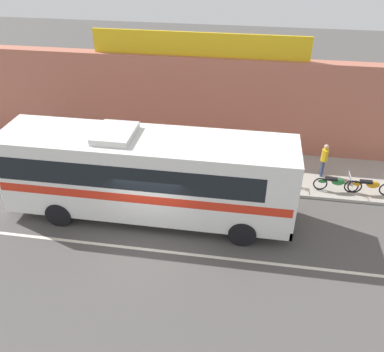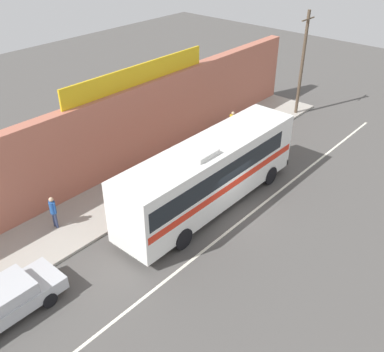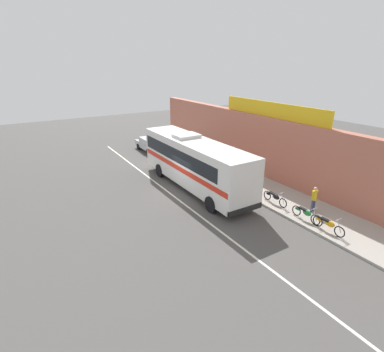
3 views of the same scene
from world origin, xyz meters
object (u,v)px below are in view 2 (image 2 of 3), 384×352
object	(u,v)px
pedestrian_near_shop	(233,121)
pedestrian_by_curb	(53,210)
parked_car	(5,300)
intercity_bus	(209,172)
motorcycle_black	(263,124)
utility_pole	(302,62)
motorcycle_orange	(251,131)
motorcycle_purple	(227,144)

from	to	relation	value
pedestrian_near_shop	pedestrian_by_curb	bearing A→B (deg)	178.63
parked_car	pedestrian_near_shop	xyz separation A→B (m)	(17.81, 2.73, 0.34)
pedestrian_by_curb	intercity_bus	bearing A→B (deg)	-34.18
parked_car	motorcycle_black	world-z (taller)	parked_car
utility_pole	pedestrian_by_curb	bearing A→B (deg)	174.96
parked_car	motorcycle_orange	bearing A→B (deg)	4.71
intercity_bus	parked_car	world-z (taller)	intercity_bus
motorcycle_black	motorcycle_orange	world-z (taller)	same
motorcycle_orange	pedestrian_near_shop	xyz separation A→B (m)	(-0.43, 1.23, 0.51)
utility_pole	pedestrian_by_curb	world-z (taller)	utility_pole
parked_car	motorcycle_orange	size ratio (longest dim) A/B	2.22
intercity_bus	pedestrian_near_shop	xyz separation A→B (m)	(7.31, 3.96, -0.99)
motorcycle_black	pedestrian_by_curb	xyz separation A→B (m)	(-15.51, 1.54, 0.56)
utility_pole	pedestrian_near_shop	world-z (taller)	utility_pole
motorcycle_orange	pedestrian_near_shop	size ratio (longest dim) A/B	1.20
parked_car	motorcycle_purple	bearing A→B (deg)	5.81
intercity_bus	motorcycle_black	world-z (taller)	intercity_bus
pedestrian_near_shop	motorcycle_purple	bearing A→B (deg)	-151.15
motorcycle_purple	pedestrian_near_shop	bearing A→B (deg)	28.85
parked_car	motorcycle_black	distance (m)	19.76
intercity_bus	pedestrian_near_shop	world-z (taller)	intercity_bus
intercity_bus	motorcycle_purple	distance (m)	6.17
utility_pole	pedestrian_by_curb	distance (m)	19.94
pedestrian_by_curb	utility_pole	bearing A→B (deg)	-5.04
motorcycle_purple	pedestrian_by_curb	world-z (taller)	pedestrian_by_curb
motorcycle_orange	motorcycle_purple	world-z (taller)	same
motorcycle_black	motorcycle_orange	size ratio (longest dim) A/B	1.00
intercity_bus	parked_car	size ratio (longest dim) A/B	2.62
motorcycle_orange	pedestrian_near_shop	world-z (taller)	pedestrian_near_shop
intercity_bus	utility_pole	bearing A→B (deg)	10.80
parked_car	pedestrian_by_curb	size ratio (longest dim) A/B	2.54
motorcycle_black	parked_car	bearing A→B (deg)	-175.60
utility_pole	pedestrian_by_curb	size ratio (longest dim) A/B	4.31
pedestrian_by_curb	motorcycle_purple	bearing A→B (deg)	-7.15
motorcycle_black	intercity_bus	bearing A→B (deg)	-163.43
parked_car	motorcycle_purple	size ratio (longest dim) A/B	2.19
intercity_bus	motorcycle_black	distance (m)	9.72
motorcycle_black	pedestrian_by_curb	distance (m)	15.60
utility_pole	motorcycle_purple	world-z (taller)	utility_pole
utility_pole	motorcycle_orange	distance (m)	6.55
intercity_bus	pedestrian_by_curb	bearing A→B (deg)	145.82
motorcycle_black	pedestrian_near_shop	world-z (taller)	pedestrian_near_shop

